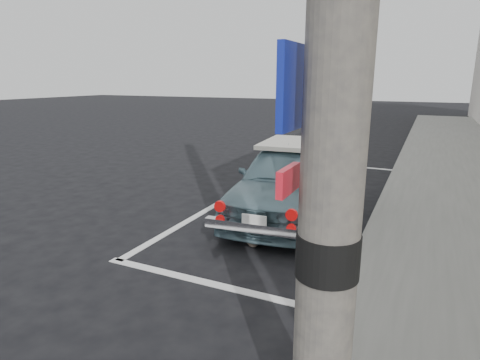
{
  "coord_description": "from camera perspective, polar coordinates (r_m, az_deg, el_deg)",
  "views": [
    {
      "loc": [
        2.48,
        -4.05,
        2.25
      ],
      "look_at": [
        -0.03,
        1.27,
        0.75
      ],
      "focal_mm": 30.0,
      "sensor_mm": 36.0,
      "label": 1
    }
  ],
  "objects": [
    {
      "name": "sidewalk",
      "position": [
        6.47,
        30.24,
        -7.39
      ],
      "size": [
        2.8,
        40.0,
        0.15
      ],
      "primitive_type": "cube",
      "color": "slate",
      "rests_on": "ground"
    },
    {
      "name": "pline_front",
      "position": [
        10.97,
        14.32,
        2.0
      ],
      "size": [
        3.0,
        0.12,
        0.01
      ],
      "primitive_type": "cube",
      "color": "silver",
      "rests_on": "ground"
    },
    {
      "name": "pline_side",
      "position": [
        8.14,
        -0.34,
        -1.74
      ],
      "size": [
        0.12,
        7.0,
        0.01
      ],
      "primitive_type": "cube",
      "color": "silver",
      "rests_on": "ground"
    },
    {
      "name": "ground",
      "position": [
        5.26,
        -5.74,
        -11.11
      ],
      "size": [
        80.0,
        80.0,
        0.0
      ],
      "primitive_type": "plane",
      "color": "black",
      "rests_on": "ground"
    },
    {
      "name": "pline_rear",
      "position": [
        4.65,
        -3.53,
        -14.63
      ],
      "size": [
        3.0,
        0.12,
        0.01
      ],
      "primitive_type": "cube",
      "color": "silver",
      "rests_on": "ground"
    },
    {
      "name": "cat",
      "position": [
        5.56,
        1.91,
        -8.45
      ],
      "size": [
        0.27,
        0.41,
        0.23
      ],
      "rotation": [
        0.0,
        0.0,
        0.35
      ],
      "color": "#736357",
      "rests_on": "ground"
    },
    {
      "name": "retro_coupe",
      "position": [
        6.75,
        6.89,
        0.23
      ],
      "size": [
        1.75,
        3.73,
        1.23
      ],
      "rotation": [
        0.0,
        0.0,
        0.08
      ],
      "color": "slate",
      "rests_on": "ground"
    }
  ]
}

